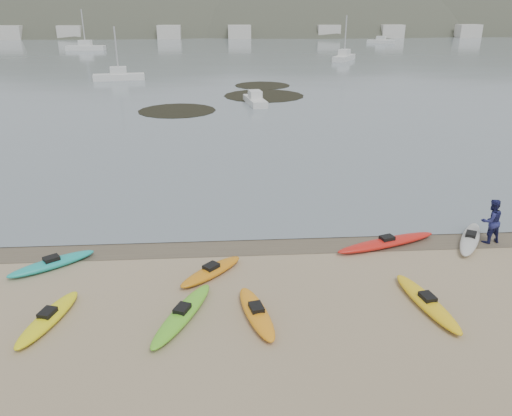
{
  "coord_description": "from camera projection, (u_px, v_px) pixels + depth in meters",
  "views": [
    {
      "loc": [
        -1.32,
        -19.15,
        9.26
      ],
      "look_at": [
        0.0,
        0.0,
        1.5
      ],
      "focal_mm": 35.0,
      "sensor_mm": 36.0,
      "label": 1
    }
  ],
  "objects": [
    {
      "name": "ground",
      "position": [
        256.0,
        241.0,
        21.27
      ],
      "size": [
        600.0,
        600.0,
        0.0
      ],
      "primitive_type": "plane",
      "color": "tan",
      "rests_on": "ground"
    },
    {
      "name": "wet_sand",
      "position": [
        256.0,
        244.0,
        20.99
      ],
      "size": [
        60.0,
        60.0,
        0.0
      ],
      "primitive_type": "plane",
      "color": "brown",
      "rests_on": "ground"
    },
    {
      "name": "water",
      "position": [
        222.0,
        23.0,
        298.71
      ],
      "size": [
        1200.0,
        1200.0,
        0.0
      ],
      "primitive_type": "plane",
      "color": "slate",
      "rests_on": "ground"
    },
    {
      "name": "kayaks",
      "position": [
        274.0,
        278.0,
        18.02
      ],
      "size": [
        19.76,
        8.4,
        0.34
      ],
      "color": "red",
      "rests_on": "ground"
    },
    {
      "name": "person_east",
      "position": [
        491.0,
        221.0,
        20.79
      ],
      "size": [
        1.04,
        0.87,
        1.93
      ],
      "primitive_type": "imported",
      "rotation": [
        0.0,
        0.0,
        3.31
      ],
      "color": "navy",
      "rests_on": "ground"
    },
    {
      "name": "kelp_mats",
      "position": [
        241.0,
        97.0,
        55.11
      ],
      "size": [
        17.15,
        22.92,
        0.04
      ],
      "color": "black",
      "rests_on": "water"
    },
    {
      "name": "moored_boats",
      "position": [
        230.0,
        53.0,
        100.2
      ],
      "size": [
        81.85,
        93.93,
        1.2
      ],
      "color": "silver",
      "rests_on": "ground"
    },
    {
      "name": "far_hills",
      "position": [
        318.0,
        71.0,
        209.14
      ],
      "size": [
        550.0,
        135.0,
        80.0
      ],
      "color": "#384235",
      "rests_on": "ground"
    },
    {
      "name": "far_town",
      "position": [
        243.0,
        32.0,
        155.0
      ],
      "size": [
        199.0,
        5.0,
        4.0
      ],
      "color": "beige",
      "rests_on": "ground"
    }
  ]
}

